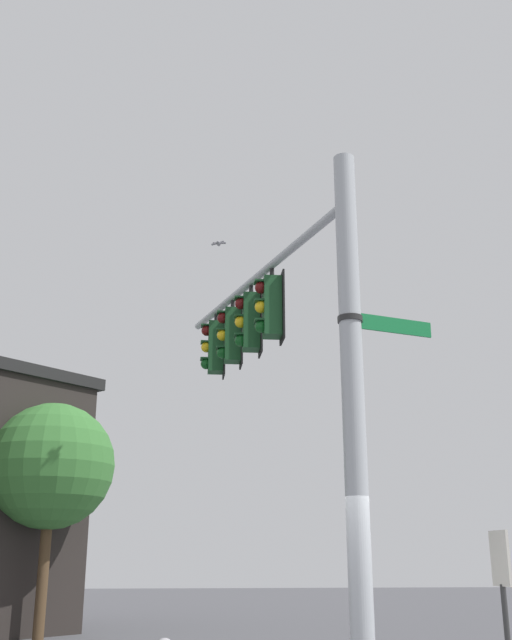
% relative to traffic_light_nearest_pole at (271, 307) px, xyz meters
% --- Properties ---
extents(signal_pole, '(0.30, 0.30, 7.36)m').
position_rel_traffic_light_nearest_pole_xyz_m(signal_pole, '(-2.46, -0.80, -2.17)').
color(signal_pole, '#ADB2B7').
rests_on(signal_pole, ground).
extents(mast_arm, '(6.27, 2.10, 0.14)m').
position_rel_traffic_light_nearest_pole_xyz_m(mast_arm, '(0.65, 0.18, 0.77)').
color(mast_arm, '#ADB2B7').
extents(traffic_light_nearest_pole, '(0.54, 0.49, 1.31)m').
position_rel_traffic_light_nearest_pole_xyz_m(traffic_light_nearest_pole, '(0.00, 0.00, 0.00)').
color(traffic_light_nearest_pole, black).
extents(traffic_light_mid_inner, '(0.54, 0.49, 1.31)m').
position_rel_traffic_light_nearest_pole_xyz_m(traffic_light_mid_inner, '(0.89, 0.28, 0.00)').
color(traffic_light_mid_inner, black).
extents(traffic_light_mid_outer, '(0.54, 0.49, 1.31)m').
position_rel_traffic_light_nearest_pole_xyz_m(traffic_light_mid_outer, '(1.78, 0.56, 0.00)').
color(traffic_light_mid_outer, black).
extents(traffic_light_arm_end, '(0.54, 0.49, 1.31)m').
position_rel_traffic_light_nearest_pole_xyz_m(traffic_light_arm_end, '(2.66, 0.84, 0.00)').
color(traffic_light_arm_end, black).
extents(street_name_sign, '(0.58, 1.44, 0.22)m').
position_rel_traffic_light_nearest_pole_xyz_m(street_name_sign, '(-2.36, -1.12, -0.98)').
color(street_name_sign, '#147238').
extents(bird_flying, '(0.26, 0.34, 0.09)m').
position_rel_traffic_light_nearest_pole_xyz_m(bird_flying, '(3.53, 0.76, 2.66)').
color(bird_flying, gray).
extents(tree_by_storefront, '(2.96, 2.96, 5.33)m').
position_rel_traffic_light_nearest_pole_xyz_m(tree_by_storefront, '(6.35, 4.50, -2.01)').
color(tree_by_storefront, '#4C3823').
rests_on(tree_by_storefront, ground).
extents(historical_marker, '(0.60, 0.08, 2.13)m').
position_rel_traffic_light_nearest_pole_xyz_m(historical_marker, '(-1.31, -3.10, -4.44)').
color(historical_marker, '#333333').
rests_on(historical_marker, ground).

